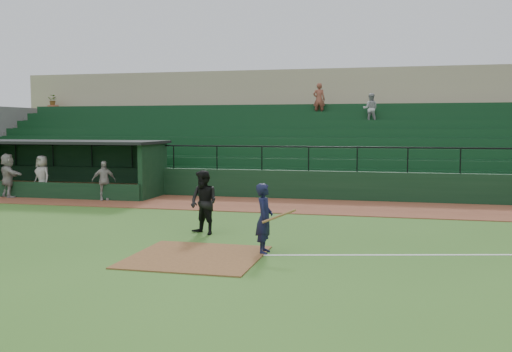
# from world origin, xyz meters

# --- Properties ---
(ground) EXTENTS (90.00, 90.00, 0.00)m
(ground) POSITION_xyz_m (0.00, 0.00, 0.00)
(ground) COLOR #325F1E
(ground) RESTS_ON ground
(warning_track) EXTENTS (40.00, 4.00, 0.03)m
(warning_track) POSITION_xyz_m (0.00, 8.00, 0.01)
(warning_track) COLOR brown
(warning_track) RESTS_ON ground
(home_plate_dirt) EXTENTS (3.00, 3.00, 0.03)m
(home_plate_dirt) POSITION_xyz_m (0.00, -1.00, 0.01)
(home_plate_dirt) COLOR brown
(home_plate_dirt) RESTS_ON ground
(stadium_structure) EXTENTS (38.00, 13.08, 6.40)m
(stadium_structure) POSITION_xyz_m (-0.00, 16.46, 2.30)
(stadium_structure) COLOR black
(stadium_structure) RESTS_ON ground
(dugout) EXTENTS (8.90, 3.20, 2.42)m
(dugout) POSITION_xyz_m (-9.75, 9.56, 1.33)
(dugout) COLOR black
(dugout) RESTS_ON ground
(batter_at_plate) EXTENTS (1.02, 0.69, 1.69)m
(batter_at_plate) POSITION_xyz_m (1.46, -0.18, 0.85)
(batter_at_plate) COLOR black
(batter_at_plate) RESTS_ON ground
(umpire) EXTENTS (1.10, 1.01, 1.82)m
(umpire) POSITION_xyz_m (-0.74, 1.79, 0.91)
(umpire) COLOR black
(umpire) RESTS_ON ground
(dugout_player_a) EXTENTS (1.02, 0.82, 1.61)m
(dugout_player_a) POSITION_xyz_m (-7.07, 7.71, 0.84)
(dugout_player_a) COLOR #A7A19C
(dugout_player_a) RESTS_ON warning_track
(dugout_player_b) EXTENTS (1.02, 0.84, 1.79)m
(dugout_player_b) POSITION_xyz_m (-10.09, 7.99, 0.93)
(dugout_player_b) COLOR #A9A39E
(dugout_player_b) RESTS_ON warning_track
(dugout_player_c) EXTENTS (1.77, 1.39, 1.87)m
(dugout_player_c) POSITION_xyz_m (-11.55, 7.67, 0.97)
(dugout_player_c) COLOR #A19C97
(dugout_player_c) RESTS_ON warning_track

